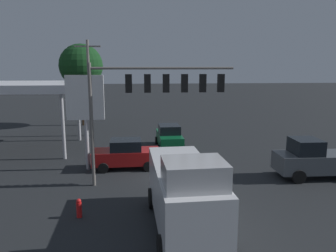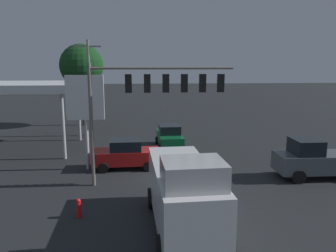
{
  "view_description": "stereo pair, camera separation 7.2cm",
  "coord_description": "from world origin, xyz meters",
  "views": [
    {
      "loc": [
        1.77,
        19.58,
        6.77
      ],
      "look_at": [
        0.0,
        -2.0,
        2.71
      ],
      "focal_mm": 35.0,
      "sensor_mm": 36.0,
      "label": 1
    },
    {
      "loc": [
        1.7,
        19.58,
        6.77
      ],
      "look_at": [
        0.0,
        -2.0,
        2.71
      ],
      "focal_mm": 35.0,
      "sensor_mm": 36.0,
      "label": 2
    }
  ],
  "objects": [
    {
      "name": "pickup_parked",
      "position": [
        -8.78,
        1.26,
        1.11
      ],
      "size": [
        5.22,
        2.31,
        2.4
      ],
      "rotation": [
        0.0,
        0.0,
        -0.01
      ],
      "color": "#474C51",
      "rests_on": "ground"
    },
    {
      "name": "traffic_signal_assembly",
      "position": [
        1.02,
        1.55,
        5.35
      ],
      "size": [
        7.94,
        0.43,
        6.89
      ],
      "color": "slate",
      "rests_on": "ground"
    },
    {
      "name": "sedan_far",
      "position": [
        -0.48,
        -6.58,
        0.95
      ],
      "size": [
        2.19,
        4.47,
        1.93
      ],
      "rotation": [
        0.0,
        0.0,
        1.61
      ],
      "color": "#0C592D",
      "rests_on": "ground"
    },
    {
      "name": "delivery_truck",
      "position": [
        0.1,
        7.13,
        1.69
      ],
      "size": [
        2.8,
        6.9,
        3.58
      ],
      "rotation": [
        0.0,
        0.0,
        1.62
      ],
      "color": "silver",
      "rests_on": "ground"
    },
    {
      "name": "street_tree",
      "position": [
        8.33,
        -17.73,
        6.64
      ],
      "size": [
        4.76,
        4.76,
        9.05
      ],
      "color": "#4C331E",
      "rests_on": "ground"
    },
    {
      "name": "sedan_waiting",
      "position": [
        2.83,
        -1.5,
        0.95
      ],
      "size": [
        4.45,
        2.16,
        1.93
      ],
      "rotation": [
        0.0,
        0.0,
        0.03
      ],
      "color": "maroon",
      "rests_on": "ground"
    },
    {
      "name": "gas_station_canopy",
      "position": [
        11.77,
        -7.05,
        5.01
      ],
      "size": [
        9.93,
        7.25,
        5.38
      ],
      "color": "silver",
      "rests_on": "ground"
    },
    {
      "name": "utility_pole",
      "position": [
        6.65,
        -11.95,
        4.8
      ],
      "size": [
        2.4,
        0.26,
        9.04
      ],
      "color": "slate",
      "rests_on": "ground"
    },
    {
      "name": "fire_hydrant",
      "position": [
        4.63,
        5.55,
        0.44
      ],
      "size": [
        0.24,
        0.24,
        0.88
      ],
      "color": "red",
      "rests_on": "ground"
    },
    {
      "name": "price_sign",
      "position": [
        5.33,
        -1.48,
        4.43
      ],
      "size": [
        2.38,
        0.27,
        6.13
      ],
      "color": "#B7B7BC",
      "rests_on": "ground"
    },
    {
      "name": "ground_plane",
      "position": [
        0.0,
        0.0,
        0.0
      ],
      "size": [
        200.0,
        200.0,
        0.0
      ],
      "primitive_type": "plane",
      "color": "black"
    }
  ]
}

